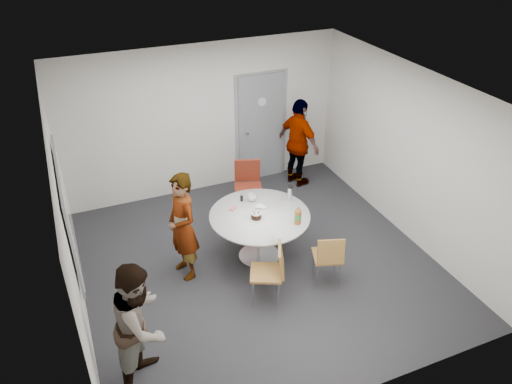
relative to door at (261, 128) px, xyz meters
name	(u,v)px	position (x,y,z in m)	size (l,w,h in m)	color
floor	(259,264)	(-1.10, -2.48, -1.03)	(5.00, 5.00, 0.00)	black
ceiling	(259,91)	(-1.10, -2.48, 1.67)	(5.00, 5.00, 0.00)	silver
wall_back	(203,120)	(-1.10, 0.02, 0.32)	(5.00, 5.00, 0.00)	beige
wall_left	(67,227)	(-3.60, -2.48, 0.32)	(5.00, 5.00, 0.00)	beige
wall_right	(409,154)	(1.40, -2.48, 0.32)	(5.00, 5.00, 0.00)	beige
wall_front	(360,307)	(-1.10, -4.98, 0.32)	(5.00, 5.00, 0.00)	beige
door	(261,128)	(0.00, 0.00, 0.00)	(1.02, 0.17, 2.12)	slate
whiteboard	(67,211)	(-3.56, -2.28, 0.42)	(0.04, 1.90, 1.25)	gray
table	(261,220)	(-0.99, -2.32, -0.36)	(1.47, 1.47, 1.05)	silver
chair_near_left	(273,268)	(-1.22, -3.23, -0.50)	(0.58, 0.56, 0.87)	brown
chair_near_right	(329,255)	(-0.37, -3.24, -0.53)	(0.50, 0.52, 0.82)	brown
chair_far	(248,182)	(-0.70, -1.07, -0.44)	(0.58, 0.61, 0.96)	maroon
person_main	(183,227)	(-2.15, -2.26, -0.21)	(0.59, 0.39, 1.63)	#A5C6EA
person_left	(141,324)	(-3.05, -3.82, -0.23)	(0.78, 0.60, 1.60)	white
person_right	(299,143)	(0.52, -0.53, -0.19)	(0.99, 0.41, 1.68)	black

